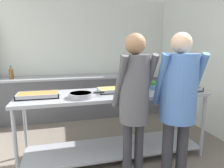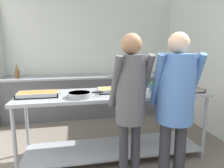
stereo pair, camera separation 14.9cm
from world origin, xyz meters
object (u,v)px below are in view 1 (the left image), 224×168
(serving_tray_greens, at_px, (38,95))
(water_bottle, at_px, (11,73))
(guest_serving_left, at_px, (134,95))
(guest_serving_right, at_px, (178,96))
(serving_tray_vegetables, at_px, (113,90))
(sauce_pan, at_px, (81,95))
(serving_tray_roast, at_px, (184,89))
(broccoli_bowl, at_px, (153,86))
(plate_stack, at_px, (141,91))

(serving_tray_greens, bearing_deg, water_bottle, 110.83)
(guest_serving_left, height_order, guest_serving_right, guest_serving_right)
(serving_tray_vegetables, xyz_separation_m, water_bottle, (-1.63, 1.71, 0.08))
(sauce_pan, bearing_deg, serving_tray_roast, 1.83)
(serving_tray_greens, bearing_deg, sauce_pan, -17.22)
(serving_tray_vegetables, relative_size, broccoli_bowl, 1.66)
(serving_tray_greens, bearing_deg, guest_serving_left, -32.84)
(water_bottle, bearing_deg, sauce_pan, -58.50)
(broccoli_bowl, height_order, guest_serving_left, guest_serving_left)
(serving_tray_vegetables, relative_size, serving_tray_roast, 0.93)
(sauce_pan, xyz_separation_m, plate_stack, (0.81, 0.06, -0.00))
(guest_serving_right, bearing_deg, serving_tray_roast, 51.52)
(guest_serving_left, xyz_separation_m, guest_serving_right, (0.45, -0.09, -0.01))
(sauce_pan, distance_m, water_bottle, 2.25)
(broccoli_bowl, relative_size, water_bottle, 0.92)
(water_bottle, bearing_deg, guest_serving_right, -49.66)
(guest_serving_left, bearing_deg, plate_stack, 60.70)
(guest_serving_right, bearing_deg, broccoli_bowl, 81.12)
(serving_tray_roast, bearing_deg, guest_serving_right, -128.48)
(serving_tray_vegetables, xyz_separation_m, serving_tray_roast, (1.00, -0.16, 0.00))
(serving_tray_greens, height_order, guest_serving_right, guest_serving_right)
(sauce_pan, height_order, broccoli_bowl, broccoli_bowl)
(serving_tray_roast, bearing_deg, sauce_pan, -178.17)
(serving_tray_vegetables, relative_size, guest_serving_right, 0.24)
(serving_tray_roast, bearing_deg, plate_stack, 178.86)
(serving_tray_vegetables, xyz_separation_m, broccoli_bowl, (0.63, 0.06, 0.02))
(serving_tray_vegetables, xyz_separation_m, guest_serving_left, (0.05, -0.70, 0.09))
(sauce_pan, bearing_deg, serving_tray_greens, 162.78)
(serving_tray_vegetables, bearing_deg, plate_stack, -22.63)
(serving_tray_greens, relative_size, guest_serving_right, 0.29)
(water_bottle, bearing_deg, broccoli_bowl, -36.19)
(serving_tray_greens, relative_size, plate_stack, 2.08)
(sauce_pan, distance_m, plate_stack, 0.81)
(guest_serving_left, bearing_deg, serving_tray_greens, 147.16)
(sauce_pan, xyz_separation_m, water_bottle, (-1.17, 1.91, 0.07))
(plate_stack, height_order, guest_serving_left, guest_serving_left)
(plate_stack, height_order, broccoli_bowl, broccoli_bowl)
(serving_tray_greens, relative_size, serving_tray_roast, 1.15)
(plate_stack, bearing_deg, water_bottle, 136.88)
(plate_stack, bearing_deg, guest_serving_right, -77.54)
(sauce_pan, relative_size, plate_stack, 1.86)
(plate_stack, bearing_deg, serving_tray_vegetables, 157.37)
(serving_tray_vegetables, height_order, guest_serving_left, guest_serving_left)
(plate_stack, relative_size, guest_serving_left, 0.14)
(sauce_pan, relative_size, guest_serving_right, 0.26)
(water_bottle, bearing_deg, serving_tray_vegetables, -46.39)
(broccoli_bowl, bearing_deg, guest_serving_left, -127.73)
(serving_tray_vegetables, distance_m, water_bottle, 2.36)
(serving_tray_vegetables, height_order, guest_serving_right, guest_serving_right)
(serving_tray_greens, height_order, broccoli_bowl, broccoli_bowl)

